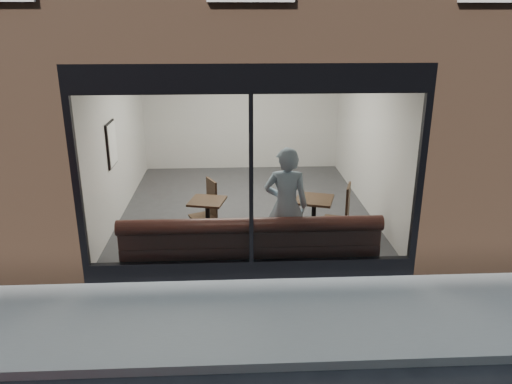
{
  "coord_description": "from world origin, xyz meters",
  "views": [
    {
      "loc": [
        -0.27,
        -4.7,
        3.76
      ],
      "look_at": [
        0.09,
        2.4,
        1.28
      ],
      "focal_mm": 35.0,
      "sensor_mm": 36.0,
      "label": 1
    }
  ],
  "objects_px": {
    "cafe_table_left": "(207,201)",
    "cafe_chair_right": "(336,221)",
    "cafe_chair_left": "(203,217)",
    "cafe_table_right": "(314,200)",
    "person": "(286,206)",
    "banquette": "(250,253)"
  },
  "relations": [
    {
      "from": "cafe_chair_right",
      "to": "cafe_table_right",
      "type": "bearing_deg",
      "value": 41.6
    },
    {
      "from": "person",
      "to": "cafe_table_left",
      "type": "xyz_separation_m",
      "value": [
        -1.29,
        0.87,
        -0.22
      ]
    },
    {
      "from": "banquette",
      "to": "person",
      "type": "distance_m",
      "value": 0.94
    },
    {
      "from": "cafe_table_left",
      "to": "cafe_chair_right",
      "type": "height_order",
      "value": "cafe_table_left"
    },
    {
      "from": "cafe_table_left",
      "to": "cafe_chair_right",
      "type": "distance_m",
      "value": 2.4
    },
    {
      "from": "banquette",
      "to": "cafe_table_left",
      "type": "relative_size",
      "value": 6.82
    },
    {
      "from": "cafe_table_left",
      "to": "cafe_table_right",
      "type": "distance_m",
      "value": 1.88
    },
    {
      "from": "banquette",
      "to": "cafe_chair_left",
      "type": "xyz_separation_m",
      "value": [
        -0.83,
        1.54,
        0.01
      ]
    },
    {
      "from": "cafe_table_right",
      "to": "cafe_chair_right",
      "type": "distance_m",
      "value": 0.7
    },
    {
      "from": "cafe_table_right",
      "to": "cafe_chair_left",
      "type": "bearing_deg",
      "value": 165.61
    },
    {
      "from": "banquette",
      "to": "cafe_table_left",
      "type": "height_order",
      "value": "cafe_table_left"
    },
    {
      "from": "cafe_table_left",
      "to": "cafe_chair_right",
      "type": "relative_size",
      "value": 1.25
    },
    {
      "from": "cafe_chair_left",
      "to": "cafe_chair_right",
      "type": "relative_size",
      "value": 0.92
    },
    {
      "from": "banquette",
      "to": "cafe_table_left",
      "type": "bearing_deg",
      "value": 124.3
    },
    {
      "from": "cafe_table_left",
      "to": "cafe_chair_left",
      "type": "relative_size",
      "value": 1.36
    },
    {
      "from": "cafe_table_right",
      "to": "cafe_table_left",
      "type": "bearing_deg",
      "value": 179.5
    },
    {
      "from": "banquette",
      "to": "cafe_table_right",
      "type": "distance_m",
      "value": 1.64
    },
    {
      "from": "person",
      "to": "cafe_chair_left",
      "type": "relative_size",
      "value": 4.43
    },
    {
      "from": "cafe_table_right",
      "to": "cafe_chair_left",
      "type": "relative_size",
      "value": 1.47
    },
    {
      "from": "cafe_table_right",
      "to": "cafe_chair_right",
      "type": "bearing_deg",
      "value": 23.52
    },
    {
      "from": "person",
      "to": "cafe_table_right",
      "type": "height_order",
      "value": "person"
    },
    {
      "from": "person",
      "to": "cafe_chair_right",
      "type": "xyz_separation_m",
      "value": [
        1.05,
        1.05,
        -0.72
      ]
    }
  ]
}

